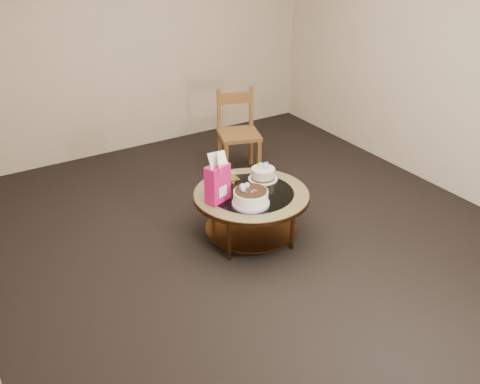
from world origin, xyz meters
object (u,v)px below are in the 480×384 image
coffee_table (251,200)px  gift_bag (218,178)px  dining_chair (238,132)px  cream_cake (263,174)px  decorated_cake (251,198)px

coffee_table → gift_bag: 0.43m
gift_bag → dining_chair: dining_chair is taller
gift_bag → dining_chair: size_ratio=0.46×
cream_cake → dining_chair: 1.15m
gift_bag → dining_chair: 1.54m
coffee_table → dining_chair: dining_chair is taller
dining_chair → decorated_cake: bearing=-99.3°
gift_bag → coffee_table: bearing=-24.1°
decorated_cake → gift_bag: size_ratio=0.75×
cream_cake → gift_bag: (-0.54, -0.13, 0.15)m
decorated_cake → dining_chair: size_ratio=0.34×
decorated_cake → gift_bag: (-0.20, 0.20, 0.15)m
decorated_cake → cream_cake: size_ratio=1.17×
decorated_cake → cream_cake: 0.48m
decorated_cake → gift_bag: gift_bag is taller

